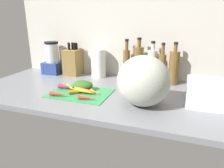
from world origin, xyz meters
TOP-DOWN VIEW (x-y plane):
  - ground_plane at (0.00, 0.00)cm, footprint 170.00×80.00cm
  - wall_back at (0.00, 38.50)cm, footprint 170.00×3.00cm
  - cutting_board at (-9.81, -9.87)cm, footprint 38.13×27.92cm
  - carrot_0 at (-0.43, -19.48)cm, footprint 11.68×3.46cm
  - carrot_1 at (-3.58, -9.74)cm, footprint 15.25×3.87cm
  - carrot_2 at (-5.96, -10.94)cm, footprint 15.25×6.44cm
  - carrot_3 at (-18.85, -20.05)cm, footprint 11.63×3.68cm
  - carrot_4 at (-1.70, -7.50)cm, footprint 13.04×10.94cm
  - carrot_5 at (-9.81, -11.34)cm, footprint 11.74×8.94cm
  - carrot_6 at (-17.81, -7.28)cm, footprint 9.75×8.52cm
  - carrot_7 at (-21.54, -7.05)cm, footprint 11.11×3.51cm
  - carrot_greens_pile at (-10.73, -4.11)cm, footprint 13.98×10.75cm
  - winter_squash at (31.27, -14.40)cm, footprint 28.78×27.33cm
  - knife_block at (-36.26, 29.70)cm, footprint 12.37×14.70cm
  - blender_appliance at (-54.61, 27.72)cm, footprint 14.72×14.72cm
  - paper_towel_roll at (-13.20, 29.50)cm, footprint 11.31×11.31cm
  - bottle_0 at (9.32, 31.01)cm, footprint 5.12×5.12cm
  - bottle_1 at (19.10, 29.24)cm, footprint 7.10×7.10cm
  - bottle_2 at (28.95, 30.47)cm, footprint 7.02×7.02cm
  - bottle_3 at (36.46, 27.21)cm, footprint 5.37×5.37cm
  - bottle_4 at (44.64, 29.40)cm, footprint 7.04×7.04cm
  - dish_rack at (66.49, -1.19)cm, footprint 25.18×23.52cm

SIDE VIEW (x-z plane):
  - ground_plane at x=0.00cm, z-range -3.00..0.00cm
  - cutting_board at x=-9.81cm, z-range 0.00..0.80cm
  - carrot_4 at x=-1.70cm, z-range 0.80..2.95cm
  - carrot_5 at x=-9.81cm, z-range 0.80..3.13cm
  - carrot_0 at x=-0.43cm, z-range 0.80..3.27cm
  - carrot_3 at x=-18.85cm, z-range 0.80..3.62cm
  - carrot_6 at x=-17.81cm, z-range 0.80..3.64cm
  - carrot_1 at x=-3.58cm, z-range 0.80..4.01cm
  - carrot_7 at x=-21.54cm, z-range 0.80..4.03cm
  - carrot_2 at x=-5.96cm, z-range 0.80..4.08cm
  - carrot_greens_pile at x=-10.73cm, z-range 0.80..6.71cm
  - dish_rack at x=66.49cm, z-range 0.00..13.11cm
  - knife_block at x=-36.26cm, z-range -2.32..24.09cm
  - paper_towel_roll at x=-13.20cm, z-range 0.00..22.45cm
  - blender_appliance at x=-54.61cm, z-range -1.86..25.09cm
  - bottle_3 at x=36.46cm, z-range -3.07..26.64cm
  - bottle_2 at x=28.95cm, z-range -2.66..27.49cm
  - bottle_4 at x=44.64cm, z-range -2.66..27.59cm
  - bottle_0 at x=9.32cm, z-range -2.75..28.14cm
  - bottle_1 at x=19.10cm, z-range -2.74..29.72cm
  - winter_squash at x=31.27cm, z-range 0.00..27.78cm
  - wall_back at x=0.00cm, z-range 0.00..60.00cm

